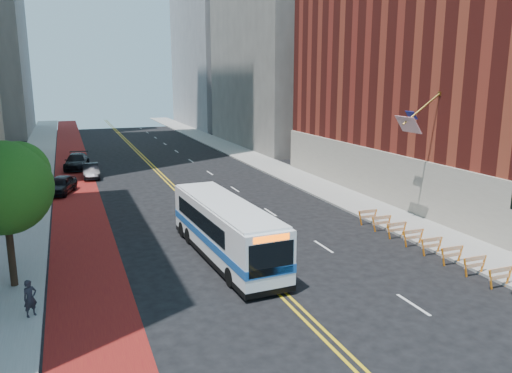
{
  "coord_description": "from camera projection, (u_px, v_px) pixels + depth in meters",
  "views": [
    {
      "loc": [
        -8.56,
        -18.05,
        9.56
      ],
      "look_at": [
        1.4,
        8.0,
        3.4
      ],
      "focal_mm": 35.0,
      "sensor_mm": 36.0,
      "label": 1
    }
  ],
  "objects": [
    {
      "name": "brick_building",
      "position": [
        490.0,
        58.0,
        37.74
      ],
      "size": [
        18.73,
        36.0,
        22.0
      ],
      "color": "maroon",
      "rests_on": "ground"
    },
    {
      "name": "car_a",
      "position": [
        60.0,
        185.0,
        41.47
      ],
      "size": [
        3.06,
        4.75,
        1.51
      ],
      "primitive_type": "imported",
      "rotation": [
        0.0,
        0.0,
        -0.32
      ],
      "color": "black",
      "rests_on": "ground"
    },
    {
      "name": "street_tree",
      "position": [
        5.0,
        184.0,
        22.04
      ],
      "size": [
        4.2,
        4.2,
        6.7
      ],
      "color": "black",
      "rests_on": "sidewalk_left"
    },
    {
      "name": "car_b",
      "position": [
        91.0,
        171.0,
        47.93
      ],
      "size": [
        1.46,
        4.19,
        1.38
      ],
      "primitive_type": "imported",
      "rotation": [
        0.0,
        0.0,
        0.0
      ],
      "color": "black",
      "rests_on": "ground"
    },
    {
      "name": "car_c",
      "position": [
        77.0,
        162.0,
        52.53
      ],
      "size": [
        2.94,
        5.78,
        1.61
      ],
      "primitive_type": "imported",
      "rotation": [
        0.0,
        0.0,
        -0.13
      ],
      "color": "black",
      "rests_on": "ground"
    },
    {
      "name": "ground",
      "position": [
        292.0,
        303.0,
        21.51
      ],
      "size": [
        160.0,
        160.0,
        0.0
      ],
      "primitive_type": "plane",
      "color": "black",
      "rests_on": "ground"
    },
    {
      "name": "center_line_inner",
      "position": [
        161.0,
        176.0,
        48.81
      ],
      "size": [
        0.14,
        140.0,
        0.01
      ],
      "primitive_type": "cube",
      "color": "gold",
      "rests_on": "ground"
    },
    {
      "name": "center_line_outer",
      "position": [
        164.0,
        176.0,
        48.94
      ],
      "size": [
        0.14,
        140.0,
        0.01
      ],
      "primitive_type": "cube",
      "color": "gold",
      "rests_on": "ground"
    },
    {
      "name": "pedestrian",
      "position": [
        30.0,
        298.0,
        19.89
      ],
      "size": [
        0.66,
        0.6,
        1.52
      ],
      "primitive_type": "imported",
      "rotation": [
        0.0,
        0.0,
        0.55
      ],
      "color": "black",
      "rests_on": "sidewalk_left"
    },
    {
      "name": "sidewalk_right",
      "position": [
        275.0,
        168.0,
        53.04
      ],
      "size": [
        4.0,
        140.0,
        0.15
      ],
      "primitive_type": "cube",
      "color": "gray",
      "rests_on": "ground"
    },
    {
      "name": "bus_lane_paint",
      "position": [
        75.0,
        182.0,
        46.05
      ],
      "size": [
        3.6,
        140.0,
        0.01
      ],
      "primitive_type": "cube",
      "color": "maroon",
      "rests_on": "ground"
    },
    {
      "name": "construction_barriers",
      "position": [
        422.0,
        239.0,
        27.84
      ],
      "size": [
        1.42,
        10.91,
        1.0
      ],
      "color": "orange",
      "rests_on": "ground"
    },
    {
      "name": "transit_bus",
      "position": [
        225.0,
        229.0,
        26.63
      ],
      "size": [
        3.07,
        11.39,
        3.1
      ],
      "rotation": [
        0.0,
        0.0,
        0.05
      ],
      "color": "white",
      "rests_on": "ground"
    },
    {
      "name": "sidewalk_left",
      "position": [
        29.0,
        185.0,
        44.67
      ],
      "size": [
        4.0,
        140.0,
        0.15
      ],
      "primitive_type": "cube",
      "color": "gray",
      "rests_on": "ground"
    },
    {
      "name": "lane_dashes",
      "position": [
        191.0,
        161.0,
        57.84
      ],
      "size": [
        0.14,
        98.2,
        0.01
      ],
      "color": "silver",
      "rests_on": "ground"
    }
  ]
}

